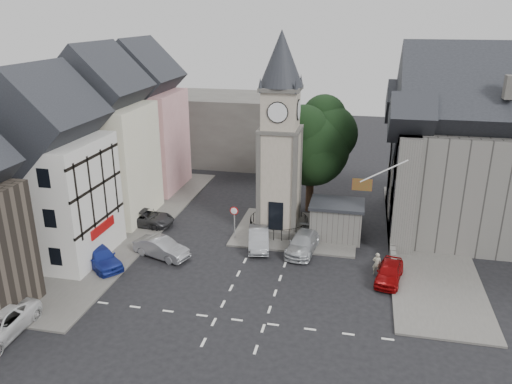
% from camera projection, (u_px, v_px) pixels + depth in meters
% --- Properties ---
extents(ground, '(120.00, 120.00, 0.00)m').
position_uv_depth(ground, '(259.00, 276.00, 34.94)').
color(ground, black).
rests_on(ground, ground).
extents(pavement_west, '(6.00, 30.00, 0.14)m').
position_uv_depth(pavement_west, '(132.00, 226.00, 42.93)').
color(pavement_west, '#595651').
rests_on(pavement_west, ground).
extents(pavement_east, '(6.00, 26.00, 0.14)m').
position_uv_depth(pavement_east, '(426.00, 242.00, 39.86)').
color(pavement_east, '#595651').
rests_on(pavement_east, ground).
extents(central_island, '(10.00, 8.00, 0.16)m').
position_uv_depth(central_island, '(296.00, 231.00, 41.96)').
color(central_island, '#595651').
rests_on(central_island, ground).
extents(road_markings, '(20.00, 8.00, 0.01)m').
position_uv_depth(road_markings, '(240.00, 320.00, 29.88)').
color(road_markings, silver).
rests_on(road_markings, ground).
extents(clock_tower, '(4.86, 4.86, 16.25)m').
position_uv_depth(clock_tower, '(280.00, 137.00, 39.52)').
color(clock_tower, '#4C4944').
rests_on(clock_tower, ground).
extents(stone_shelter, '(4.30, 3.30, 3.08)m').
position_uv_depth(stone_shelter, '(336.00, 220.00, 40.34)').
color(stone_shelter, slate).
rests_on(stone_shelter, ground).
extents(town_tree, '(7.20, 7.20, 10.80)m').
position_uv_depth(town_tree, '(312.00, 137.00, 44.11)').
color(town_tree, black).
rests_on(town_tree, ground).
extents(warning_sign_post, '(0.70, 0.19, 2.85)m').
position_uv_depth(warning_sign_post, '(234.00, 216.00, 39.88)').
color(warning_sign_post, black).
rests_on(warning_sign_post, ground).
extents(terrace_pink, '(8.10, 7.60, 12.80)m').
position_uv_depth(terrace_pink, '(142.00, 126.00, 50.50)').
color(terrace_pink, '#D29093').
rests_on(terrace_pink, ground).
extents(terrace_cream, '(8.10, 7.60, 12.80)m').
position_uv_depth(terrace_cream, '(103.00, 145.00, 43.15)').
color(terrace_cream, '#EAE5C4').
rests_on(terrace_cream, ground).
extents(terrace_tudor, '(8.10, 7.60, 12.00)m').
position_uv_depth(terrace_tudor, '(49.00, 177.00, 35.93)').
color(terrace_tudor, silver).
rests_on(terrace_tudor, ground).
extents(backdrop_west, '(20.00, 10.00, 8.00)m').
position_uv_depth(backdrop_west, '(211.00, 127.00, 61.71)').
color(backdrop_west, '#4C4944').
rests_on(backdrop_west, ground).
extents(east_building, '(14.40, 11.40, 12.60)m').
position_uv_depth(east_building, '(479.00, 160.00, 39.80)').
color(east_building, slate).
rests_on(east_building, ground).
extents(east_boundary_wall, '(0.40, 16.00, 0.90)m').
position_uv_depth(east_boundary_wall, '(390.00, 225.00, 42.13)').
color(east_boundary_wall, slate).
rests_on(east_boundary_wall, ground).
extents(flagpole, '(3.68, 0.10, 2.74)m').
position_uv_depth(flagpole, '(384.00, 171.00, 34.63)').
color(flagpole, white).
rests_on(flagpole, ground).
extents(car_west_blue, '(4.72, 4.22, 1.55)m').
position_uv_depth(car_west_blue, '(100.00, 257.00, 35.98)').
color(car_west_blue, navy).
rests_on(car_west_blue, ground).
extents(car_west_silver, '(4.73, 2.88, 1.47)m').
position_uv_depth(car_west_silver, '(161.00, 248.00, 37.44)').
color(car_west_silver, gray).
rests_on(car_west_silver, ground).
extents(car_west_grey, '(5.23, 2.68, 1.41)m').
position_uv_depth(car_west_grey, '(145.00, 218.00, 43.04)').
color(car_west_grey, '#303032').
rests_on(car_west_grey, ground).
extents(car_island_silver, '(2.46, 4.66, 1.46)m').
position_uv_depth(car_island_silver, '(259.00, 238.00, 39.02)').
color(car_island_silver, '#909398').
rests_on(car_island_silver, ground).
extents(car_island_east, '(2.55, 5.10, 1.42)m').
position_uv_depth(car_island_east, '(303.00, 243.00, 38.33)').
color(car_island_east, '#AFB3B7').
rests_on(car_island_east, ground).
extents(car_east_red, '(2.29, 4.21, 1.36)m').
position_uv_depth(car_east_red, '(389.00, 272.00, 34.06)').
color(car_east_red, '#8F0709').
rests_on(car_east_red, ground).
extents(pedestrian, '(0.63, 0.43, 1.65)m').
position_uv_depth(pedestrian, '(377.00, 264.00, 34.89)').
color(pedestrian, '#ACA78E').
rests_on(pedestrian, ground).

